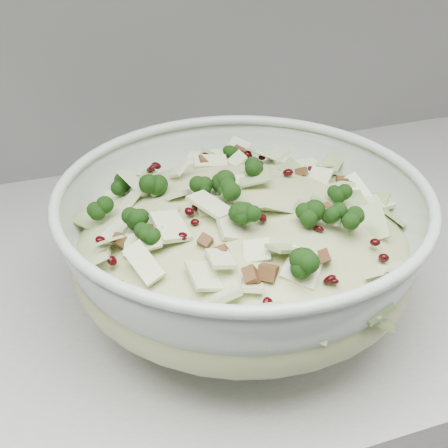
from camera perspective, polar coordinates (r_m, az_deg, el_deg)
name	(u,v)px	position (r m, az deg, el deg)	size (l,w,h in m)	color
mixing_bowl	(242,248)	(0.62, 1.68, -2.24)	(0.43, 0.43, 0.15)	silver
salad	(243,228)	(0.61, 1.72, -0.41)	(0.39, 0.39, 0.15)	#B5BD81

